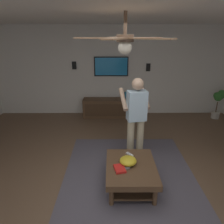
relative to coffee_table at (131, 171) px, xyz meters
The scene contains 18 objects.
ground_plane 0.50m from the coffee_table, 138.27° to the left, with size 8.95×8.95×0.00m, color brown.
wall_back_tv 3.63m from the coffee_table, ahead, with size 0.10×7.28×2.64m, color silver.
ceiling_slab 2.43m from the coffee_table, 138.27° to the left, with size 7.65×7.28×0.10m, color white.
area_rug 0.35m from the coffee_table, ahead, with size 2.83×2.32×0.01m, color #514C56.
coffee_table is the anchor object (origin of this frame).
media_console 3.16m from the coffee_table, ahead, with size 0.45×1.70×0.55m.
tv 3.60m from the coffee_table, ahead, with size 0.05×1.01×0.57m.
person_standing 1.12m from the coffee_table, 10.11° to the right, with size 0.60×0.61×1.64m.
potted_plant_short 4.10m from the coffee_table, 43.83° to the right, with size 0.31×0.37×0.87m.
bowl 0.18m from the coffee_table, 52.65° to the left, with size 0.27×0.27×0.12m, color gold.
remote_white 0.33m from the coffee_table, ahead, with size 0.15×0.04×0.02m, color white.
remote_black 0.28m from the coffee_table, 131.97° to the left, with size 0.15×0.04×0.02m, color black.
remote_grey 0.19m from the coffee_table, 137.23° to the left, with size 0.15×0.04×0.02m, color slate.
book 0.25m from the coffee_table, 120.36° to the left, with size 0.22×0.16×0.04m, color red.
vase_round 3.22m from the coffee_table, ahead, with size 0.22×0.22×0.22m, color teal.
wall_speaker_left 3.67m from the coffee_table, 12.99° to the right, with size 0.06×0.12×0.22m, color black.
wall_speaker_right 3.87m from the coffee_table, 22.57° to the left, with size 0.06×0.12×0.22m, color black.
ceiling_fan 2.06m from the coffee_table, 154.28° to the left, with size 1.18×1.10×0.46m.
Camera 1 is at (-2.52, 0.05, 2.39)m, focal length 33.20 mm.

